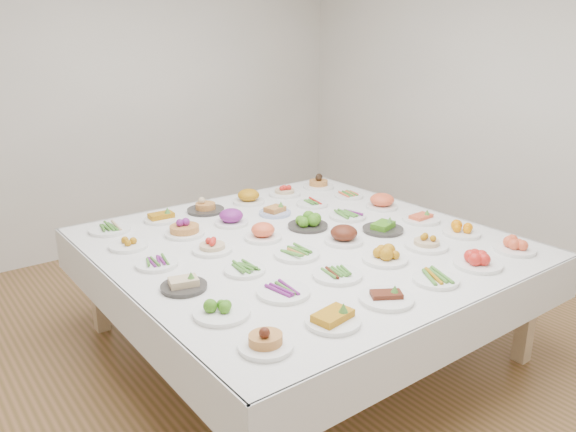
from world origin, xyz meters
TOP-DOWN VIEW (x-y plane):
  - room_envelope at (0.00, 0.00)m, footprint 5.02×5.02m
  - display_table at (0.23, -0.04)m, footprint 2.41×2.41m
  - dish_0 at (-0.70, -0.96)m, footprint 0.23×0.23m
  - dish_1 at (-0.33, -0.97)m, footprint 0.26×0.26m
  - dish_2 at (0.04, -0.96)m, footprint 0.27×0.27m
  - dish_3 at (0.41, -0.96)m, footprint 0.27×0.25m
  - dish_4 at (0.78, -0.97)m, footprint 0.27×0.27m
  - dish_5 at (1.15, -0.96)m, footprint 0.25×0.25m
  - dish_6 at (-0.69, -0.59)m, footprint 0.27×0.27m
  - dish_7 at (-0.33, -0.59)m, footprint 0.27×0.27m
  - dish_8 at (0.04, -0.59)m, footprint 0.27×0.27m
  - dish_9 at (0.41, -0.60)m, footprint 0.26×0.26m
  - dish_10 at (0.77, -0.60)m, footprint 0.26×0.26m
  - dish_11 at (1.14, -0.59)m, footprint 0.24×0.24m
  - dish_12 at (-0.70, -0.23)m, footprint 0.24×0.24m
  - dish_13 at (-0.33, -0.23)m, footprint 0.23×0.23m
  - dish_14 at (0.04, -0.22)m, footprint 0.27×0.27m
  - dish_15 at (0.42, -0.22)m, footprint 0.24×0.24m
  - dish_16 at (0.78, -0.23)m, footprint 0.27×0.27m
  - dish_17 at (1.15, -0.24)m, footprint 0.26×0.26m
  - dish_18 at (-0.69, 0.14)m, footprint 0.24×0.24m
  - dish_19 at (-0.32, 0.14)m, footprint 0.24×0.24m
  - dish_20 at (0.05, 0.14)m, footprint 0.24×0.24m
  - dish_21 at (0.42, 0.14)m, footprint 0.27×0.27m
  - dish_22 at (0.79, 0.13)m, footprint 0.26×0.26m
  - dish_23 at (1.16, 0.15)m, footprint 0.23×0.23m
  - dish_24 at (-0.70, 0.52)m, footprint 0.24×0.24m
  - dish_25 at (-0.32, 0.51)m, footprint 0.26×0.26m
  - dish_26 at (0.04, 0.51)m, footprint 0.23×0.23m
  - dish_27 at (0.41, 0.51)m, footprint 0.23×0.23m
  - dish_28 at (0.77, 0.52)m, footprint 0.24×0.24m
  - dish_29 at (1.16, 0.52)m, footprint 0.23×0.23m
  - dish_30 at (-0.69, 0.88)m, footprint 0.27×0.27m
  - dish_31 at (-0.32, 0.87)m, footprint 0.23×0.23m
  - dish_32 at (0.04, 0.88)m, footprint 0.28×0.27m
  - dish_33 at (0.42, 0.87)m, footprint 0.24×0.24m
  - dish_34 at (0.78, 0.88)m, footprint 0.26×0.26m
  - dish_35 at (1.15, 0.89)m, footprint 0.26×0.26m

SIDE VIEW (x-z plane):
  - display_table at x=0.23m, z-range 0.31..1.06m
  - dish_29 at x=1.16m, z-range 0.74..0.79m
  - dish_18 at x=-0.69m, z-range 0.74..0.80m
  - dish_28 at x=0.77m, z-range 0.74..0.80m
  - dish_13 at x=-0.33m, z-range 0.75..0.80m
  - dish_8 at x=0.04m, z-range 0.74..0.80m
  - dish_22 at x=0.79m, z-range 0.75..0.80m
  - dish_14 at x=0.04m, z-range 0.75..0.81m
  - dish_30 at x=-0.69m, z-range 0.75..0.81m
  - dish_3 at x=0.41m, z-range 0.75..0.81m
  - dish_7 at x=-0.33m, z-range 0.75..0.81m
  - dish_24 at x=-0.70m, z-range 0.74..0.83m
  - dish_12 at x=-0.70m, z-range 0.74..0.84m
  - dish_27 at x=0.41m, z-range 0.74..0.84m
  - dish_17 at x=1.15m, z-range 0.74..0.84m
  - dish_2 at x=0.04m, z-range 0.74..0.85m
  - dish_31 at x=-0.32m, z-range 0.74..0.85m
  - dish_5 at x=1.15m, z-range 0.74..0.85m
  - dish_11 at x=1.14m, z-range 0.74..0.85m
  - dish_16 at x=0.78m, z-range 0.74..0.86m
  - dish_6 at x=-0.69m, z-range 0.74..0.85m
  - dish_1 at x=-0.33m, z-range 0.74..0.86m
  - dish_4 at x=0.78m, z-range 0.74..0.87m
  - dish_9 at x=0.41m, z-range 0.75..0.87m
  - dish_19 at x=-0.32m, z-range 0.74..0.87m
  - dish_26 at x=0.04m, z-range 0.74..0.87m
  - dish_33 at x=0.42m, z-range 0.74..0.88m
  - dish_21 at x=0.42m, z-range 0.75..0.87m
  - dish_20 at x=0.05m, z-range 0.74..0.88m
  - dish_34 at x=0.78m, z-range 0.74..0.88m
  - dish_23 at x=1.16m, z-range 0.75..0.89m
  - dish_0 at x=-0.70m, z-range 0.75..0.89m
  - dish_15 at x=0.42m, z-range 0.75..0.89m
  - dish_10 at x=0.77m, z-range 0.75..0.89m
  - dish_32 at x=0.04m, z-range 0.75..0.91m
  - dish_25 at x=-0.32m, z-range 0.75..0.91m
  - dish_35 at x=1.15m, z-range 0.75..0.91m
  - room_envelope at x=0.00m, z-range 0.43..3.24m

